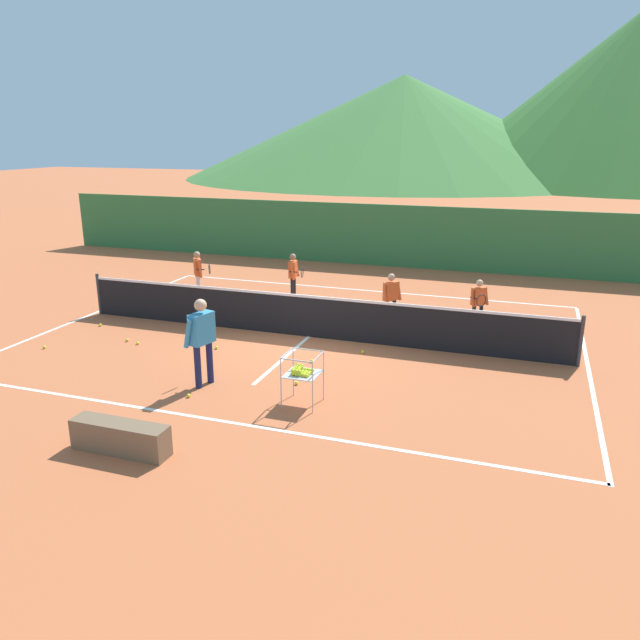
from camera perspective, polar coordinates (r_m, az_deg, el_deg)
ground_plane at (r=14.05m, az=-1.03°, el=-1.55°), size 120.00×120.00×0.00m
line_baseline_near at (r=10.24m, az=-9.88°, el=-9.05°), size 11.78×0.08×0.01m
line_baseline_far at (r=18.29m, az=3.97°, el=2.78°), size 11.78×0.08×0.01m
line_sideline_west at (r=16.93m, az=-20.10°, el=0.62°), size 0.08×9.14×0.01m
line_sideline_east at (r=13.33m, az=23.54°, el=-4.03°), size 0.08×9.14×0.01m
line_service_center at (r=14.05m, az=-1.03°, el=-1.54°), size 0.08×6.00×0.01m
tennis_net at (r=13.90m, az=-1.04°, el=0.40°), size 11.47×0.08×1.05m
instructor at (r=11.28m, az=-10.86°, el=-1.28°), size 0.44×0.81×1.63m
student_0 at (r=17.54m, az=-11.19°, el=4.54°), size 0.66×0.52×1.32m
student_1 at (r=17.00m, az=-2.47°, el=4.42°), size 0.49×0.59×1.30m
student_2 at (r=14.76m, az=6.58°, el=2.35°), size 0.43×0.49×1.28m
student_3 at (r=14.90m, az=14.45°, el=1.85°), size 0.44×0.66×1.19m
ball_cart at (r=10.43m, az=-1.73°, el=-4.78°), size 0.58×0.58×0.90m
tennis_ball_0 at (r=14.80m, az=-12.02°, el=-0.83°), size 0.07×0.07×0.07m
tennis_ball_1 at (r=11.12m, az=-12.05°, el=-6.84°), size 0.07×0.07×0.07m
tennis_ball_2 at (r=14.54m, az=-24.13°, el=-2.30°), size 0.07×0.07×0.07m
tennis_ball_3 at (r=13.01m, az=3.97°, el=-2.96°), size 0.07×0.07×0.07m
tennis_ball_4 at (r=11.41m, az=-2.18°, el=-5.85°), size 0.07×0.07×0.07m
tennis_ball_5 at (r=13.43m, az=-9.55°, el=-2.52°), size 0.07×0.07×0.07m
tennis_ball_6 at (r=15.72m, az=-19.65°, el=-0.42°), size 0.07×0.07×0.07m
tennis_ball_7 at (r=14.38m, az=-17.41°, el=-1.77°), size 0.07×0.07×0.07m
tennis_ball_8 at (r=12.47m, az=-0.77°, el=-3.81°), size 0.07×0.07×0.07m
tennis_ball_9 at (r=14.10m, az=-16.51°, el=-2.06°), size 0.07×0.07×0.07m
windscreen_fence at (r=21.56m, az=6.62°, el=7.73°), size 25.92×0.08×2.13m
courtside_bench at (r=9.51m, az=-17.97°, el=-10.27°), size 1.50×0.36×0.46m
hill_0 at (r=68.66m, az=7.73°, el=17.29°), size 45.79×45.79×10.34m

